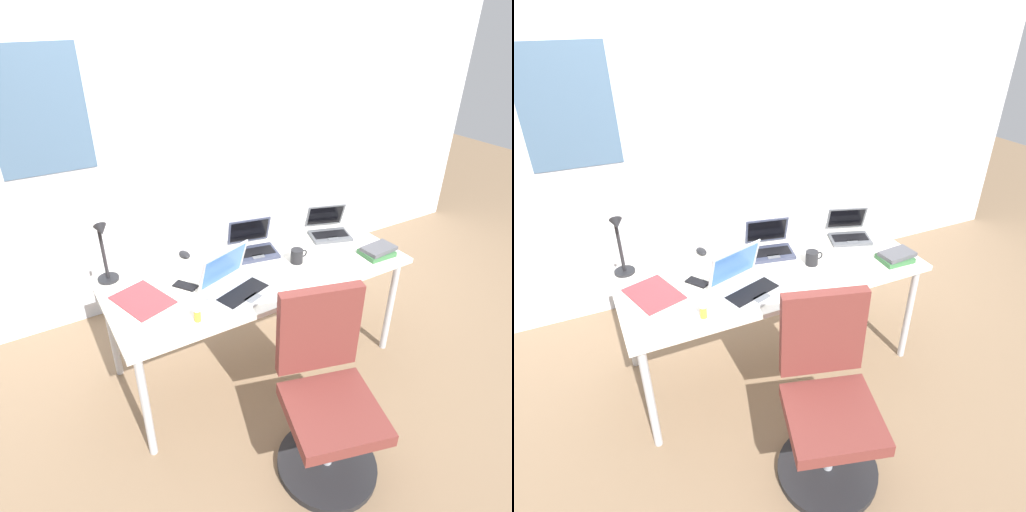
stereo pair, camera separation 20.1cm
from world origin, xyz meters
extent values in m
plane|color=#7A6047|center=(0.00, 0.00, 0.00)|extent=(12.00, 12.00, 0.00)
cube|color=silver|center=(0.00, 1.10, 1.30)|extent=(6.00, 0.12, 2.60)
cube|color=#3F5972|center=(-0.90, 1.04, 1.55)|extent=(0.56, 0.01, 0.76)
cube|color=silver|center=(0.00, 0.00, 0.72)|extent=(1.80, 0.80, 0.03)
cylinder|color=#B2B5BA|center=(-0.84, -0.34, 0.35)|extent=(0.04, 0.04, 0.71)
cylinder|color=#B2B5BA|center=(0.84, -0.34, 0.35)|extent=(0.04, 0.04, 0.71)
cylinder|color=#B2B5BA|center=(-0.84, 0.34, 0.35)|extent=(0.04, 0.04, 0.71)
cylinder|color=#B2B5BA|center=(0.84, 0.34, 0.35)|extent=(0.04, 0.04, 0.71)
cylinder|color=black|center=(-0.80, 0.31, 0.75)|extent=(0.12, 0.12, 0.02)
cylinder|color=black|center=(-0.80, 0.31, 0.93)|extent=(0.02, 0.02, 0.34)
cylinder|color=black|center=(-0.80, 0.27, 1.10)|extent=(0.01, 0.08, 0.01)
cone|color=black|center=(-0.80, 0.23, 1.10)|extent=(0.07, 0.09, 0.09)
cube|color=#515459|center=(0.63, 0.09, 0.75)|extent=(0.31, 0.25, 0.02)
cube|color=black|center=(0.63, 0.09, 0.76)|extent=(0.25, 0.17, 0.00)
cube|color=#595B60|center=(0.61, 0.03, 0.76)|extent=(0.08, 0.06, 0.00)
cube|color=#515459|center=(0.67, 0.20, 0.84)|extent=(0.27, 0.15, 0.17)
cube|color=black|center=(0.66, 0.20, 0.85)|extent=(0.24, 0.12, 0.14)
cube|color=#33384C|center=(0.07, 0.13, 0.75)|extent=(0.31, 0.24, 0.02)
cube|color=black|center=(0.07, 0.13, 0.76)|extent=(0.26, 0.15, 0.00)
cube|color=#595B60|center=(0.06, 0.07, 0.76)|extent=(0.08, 0.06, 0.00)
cube|color=#33384C|center=(0.09, 0.26, 0.85)|extent=(0.28, 0.11, 0.18)
cube|color=black|center=(0.09, 0.25, 0.85)|extent=(0.25, 0.09, 0.15)
cube|color=#B7BABC|center=(-0.21, -0.22, 0.75)|extent=(0.39, 0.32, 0.02)
cube|color=black|center=(-0.21, -0.22, 0.76)|extent=(0.32, 0.21, 0.00)
cube|color=#595B60|center=(-0.18, -0.29, 0.76)|extent=(0.10, 0.08, 0.00)
cube|color=#B7BABC|center=(-0.25, -0.08, 0.87)|extent=(0.34, 0.18, 0.22)
cube|color=#3F72BF|center=(-0.25, -0.08, 0.87)|extent=(0.30, 0.15, 0.18)
ellipsoid|color=black|center=(-0.32, 0.33, 0.76)|extent=(0.07, 0.10, 0.03)
cube|color=black|center=(-0.44, 0.02, 0.74)|extent=(0.13, 0.15, 0.01)
cylinder|color=gold|center=(-0.51, -0.29, 0.77)|extent=(0.04, 0.04, 0.06)
cylinder|color=white|center=(-0.51, -0.29, 0.81)|extent=(0.04, 0.04, 0.01)
cube|color=#336638|center=(0.73, -0.25, 0.76)|extent=(0.20, 0.16, 0.03)
cube|color=#4C4C51|center=(0.74, -0.25, 0.78)|extent=(0.22, 0.15, 0.03)
cube|color=red|center=(-0.69, 0.01, 0.74)|extent=(0.31, 0.37, 0.01)
cylinder|color=black|center=(0.25, -0.07, 0.78)|extent=(0.08, 0.08, 0.09)
torus|color=black|center=(0.30, -0.07, 0.79)|extent=(0.05, 0.01, 0.05)
cylinder|color=black|center=(-0.08, -0.88, 0.02)|extent=(0.52, 0.52, 0.04)
cylinder|color=#A5A8AD|center=(-0.08, -0.88, 0.21)|extent=(0.05, 0.05, 0.34)
cube|color=brown|center=(-0.08, -0.88, 0.42)|extent=(0.54, 0.54, 0.07)
cube|color=brown|center=(-0.01, -0.64, 0.73)|extent=(0.42, 0.17, 0.48)
camera|label=1|loc=(-1.13, -1.95, 2.14)|focal=31.07mm
camera|label=2|loc=(-0.95, -2.05, 2.14)|focal=31.07mm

